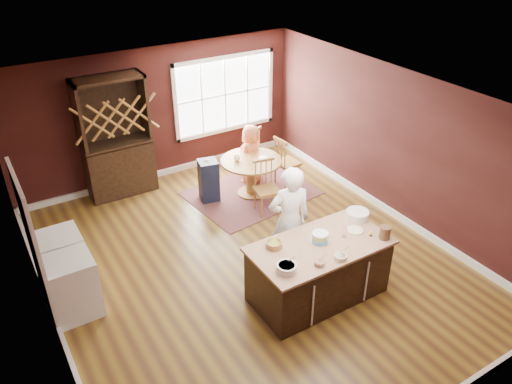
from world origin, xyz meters
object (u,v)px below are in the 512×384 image
Objects in this scene: dryer at (62,261)px; chair_east at (287,161)px; kitchen_island at (318,271)px; hutch at (116,138)px; high_chair at (209,180)px; baker at (289,221)px; dining_table at (251,170)px; layer_cake at (320,237)px; chair_north at (248,149)px; seated_woman at (251,154)px; washer at (73,286)px; chair_south at (267,188)px; toddler at (208,159)px.

chair_east is at bearing 10.68° from dryer.
hutch is (-1.44, 4.44, 0.74)m from kitchen_island.
high_chair is at bearing 91.76° from kitchen_island.
dining_table is at bearing -91.78° from baker.
layer_cake is 3.98m from chair_north.
chair_east is (1.55, 2.28, -0.38)m from baker.
chair_east reaches higher than layer_cake.
seated_woman is at bearing 18.22° from dryer.
kitchen_island is 4.72m from hutch.
washer is (-3.14, 1.42, -0.53)m from layer_cake.
chair_south is at bearing 2.57° from dryer.
kitchen_island reaches higher than washer.
chair_north is at bearing -135.55° from seated_woman.
washer is (-4.63, -1.51, -0.07)m from chair_east.
high_chair is at bearing 5.71° from chair_north.
high_chair is at bearing 162.92° from dining_table.
layer_cake reaches higher than dining_table.
chair_south reaches higher than dining_table.
chair_east is at bearing -108.72° from baker.
seated_woman is (0.25, 0.43, 0.09)m from dining_table.
dining_table is 1.12× the size of chair_east.
chair_south is 1.20× the size of high_chair.
chair_south is at bearing -42.26° from high_chair.
dining_table is at bearing 92.88° from chair_south.
baker is 3.98m from hutch.
layer_cake is 0.25× the size of seated_woman.
chair_east is at bearing 18.10° from washer.
high_chair is at bearing -117.23° from toddler.
hutch is at bearing 54.31° from dryer.
hutch is at bearing 61.29° from chair_east.
dining_table is 1.14× the size of chair_south.
dining_table is 2.44m from baker.
toddler is (-0.03, 2.66, -0.09)m from baker.
chair_east is 4.87m from washer.
toddler is 3.31m from dryer.
chair_east is at bearing 63.08° from layer_cake.
dryer is at bearing 97.58° from chair_east.
baker is 3.41m from dryer.
kitchen_island is at bearing 149.86° from chair_east.
kitchen_island is 1.60× the size of seated_woman.
toddler reaches higher than dining_table.
dining_table is 1.30× the size of washer.
kitchen_island is at bearing 51.19° from seated_woman.
kitchen_island is 3.38m from chair_east.
hutch is at bearing -32.59° from chair_north.
chair_east is at bearing -1.78° from dining_table.
high_chair is (-0.80, 0.25, -0.10)m from dining_table.
dining_table is at bearing 85.13° from chair_east.
layer_cake reaches higher than dryer.
chair_south is at bearing 75.41° from kitchen_island.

